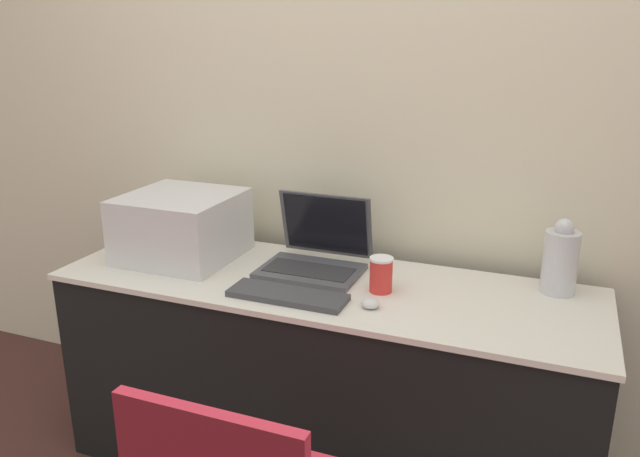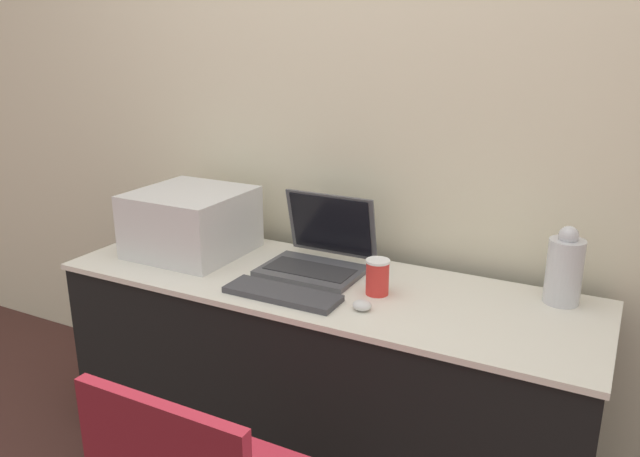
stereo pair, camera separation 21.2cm
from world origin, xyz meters
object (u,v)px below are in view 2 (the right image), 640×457
object	(u,v)px
mouse	(362,305)
metal_pitcher	(564,269)
external_keyboard	(282,294)
laptop_left	(319,253)
printer	(191,220)
coffee_cup	(377,277)

from	to	relation	value
mouse	metal_pitcher	bearing A→B (deg)	32.93
external_keyboard	mouse	size ratio (longest dim) A/B	6.48
laptop_left	metal_pitcher	distance (m)	0.83
printer	coffee_cup	size ratio (longest dim) A/B	3.38
printer	metal_pitcher	distance (m)	1.35
external_keyboard	metal_pitcher	bearing A→B (deg)	24.96
printer	laptop_left	world-z (taller)	laptop_left
printer	mouse	xyz separation A→B (m)	(0.80, -0.18, -0.12)
laptop_left	external_keyboard	bearing A→B (deg)	-86.98
coffee_cup	mouse	world-z (taller)	coffee_cup
laptop_left	coffee_cup	distance (m)	0.30
coffee_cup	metal_pitcher	bearing A→B (deg)	21.05
laptop_left	mouse	world-z (taller)	laptop_left
laptop_left	coffee_cup	bearing A→B (deg)	-22.75
external_keyboard	printer	bearing A→B (deg)	158.67
mouse	metal_pitcher	xyz separation A→B (m)	(0.53, 0.35, 0.10)
external_keyboard	coffee_cup	xyz separation A→B (m)	(0.26, 0.17, 0.05)
coffee_cup	external_keyboard	bearing A→B (deg)	-147.72
external_keyboard	mouse	bearing A→B (deg)	5.93
coffee_cup	metal_pitcher	distance (m)	0.58
laptop_left	printer	bearing A→B (deg)	-171.80
printer	laptop_left	xyz separation A→B (m)	(0.52, 0.07, -0.07)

